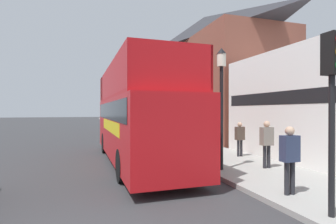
# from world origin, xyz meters

# --- Properties ---
(ground_plane) EXTENTS (144.00, 144.00, 0.00)m
(ground_plane) POSITION_xyz_m (0.00, 21.00, 0.00)
(ground_plane) COLOR #333335
(sidewalk) EXTENTS (3.58, 108.00, 0.14)m
(sidewalk) POSITION_xyz_m (6.37, 18.00, 0.07)
(sidewalk) COLOR #999993
(sidewalk) RESTS_ON ground_plane
(brick_terrace_rear) EXTENTS (6.00, 17.69, 11.02)m
(brick_terrace_rear) POSITION_xyz_m (11.16, 18.73, 5.51)
(brick_terrace_rear) COLOR brown
(brick_terrace_rear) RESTS_ON ground_plane
(tour_bus) EXTENTS (2.53, 10.17, 4.13)m
(tour_bus) POSITION_xyz_m (2.59, 7.90, 1.81)
(tour_bus) COLOR red
(tour_bus) RESTS_ON ground_plane
(parked_car_ahead_of_bus) EXTENTS (2.08, 4.24, 1.40)m
(parked_car_ahead_of_bus) POSITION_xyz_m (3.41, 15.45, 0.66)
(parked_car_ahead_of_bus) COLOR silver
(parked_car_ahead_of_bus) RESTS_ON ground_plane
(pedestrian_nearest) EXTENTS (0.45, 0.25, 1.73)m
(pedestrian_nearest) POSITION_xyz_m (5.34, 1.83, 1.18)
(pedestrian_nearest) COLOR #232328
(pedestrian_nearest) RESTS_ON sidewalk
(pedestrian_second) EXTENTS (0.46, 0.25, 1.75)m
(pedestrian_second) POSITION_xyz_m (6.84, 4.57, 1.19)
(pedestrian_second) COLOR #232328
(pedestrian_second) RESTS_ON sidewalk
(pedestrian_third) EXTENTS (0.42, 0.23, 1.59)m
(pedestrian_third) POSITION_xyz_m (7.30, 7.02, 1.10)
(pedestrian_third) COLOR #232328
(pedestrian_third) RESTS_ON sidewalk
(traffic_signal) EXTENTS (0.28, 0.42, 3.70)m
(traffic_signal) POSITION_xyz_m (5.10, 0.42, 2.85)
(traffic_signal) COLOR black
(traffic_signal) RESTS_ON sidewalk
(lamp_post_nearest) EXTENTS (0.35, 0.35, 4.39)m
(lamp_post_nearest) POSITION_xyz_m (5.10, 4.85, 3.19)
(lamp_post_nearest) COLOR black
(lamp_post_nearest) RESTS_ON sidewalk
(lamp_post_second) EXTENTS (0.35, 0.35, 4.91)m
(lamp_post_second) POSITION_xyz_m (5.19, 12.58, 3.51)
(lamp_post_second) COLOR black
(lamp_post_second) RESTS_ON sidewalk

